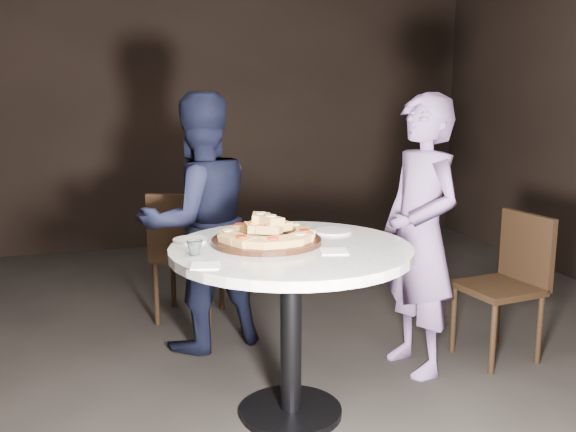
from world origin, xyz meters
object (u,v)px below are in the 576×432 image
at_px(chair_right, 510,275).
at_px(diner_teal, 420,236).
at_px(table, 291,279).
at_px(water_glass, 195,248).
at_px(serving_board, 266,241).
at_px(focaccia_pile, 266,231).
at_px(chair_far, 185,248).
at_px(diner_navy, 199,223).

bearing_deg(chair_right, diner_teal, -96.89).
bearing_deg(table, water_glass, -174.37).
bearing_deg(serving_board, diner_teal, 14.26).
bearing_deg(chair_right, serving_board, -88.85).
bearing_deg(table, serving_board, 139.07).
height_order(serving_board, focaccia_pile, focaccia_pile).
height_order(focaccia_pile, chair_right, focaccia_pile).
bearing_deg(diner_teal, table, -76.60).
distance_m(chair_far, diner_navy, 0.50).
relative_size(chair_far, diner_teal, 0.58).
bearing_deg(focaccia_pile, chair_far, 99.55).
xyz_separation_m(chair_far, diner_navy, (0.04, -0.43, 0.25)).
distance_m(focaccia_pile, water_glass, 0.37).
bearing_deg(diner_navy, diner_teal, 132.74).
height_order(serving_board, diner_navy, diner_navy).
height_order(table, diner_navy, diner_navy).
bearing_deg(chair_right, water_glass, -86.78).
bearing_deg(chair_far, serving_board, 123.68).
xyz_separation_m(table, water_glass, (-0.45, -0.04, 0.19)).
height_order(diner_navy, diner_teal, diner_navy).
bearing_deg(chair_far, diner_teal, 160.44).
height_order(chair_right, diner_navy, diner_navy).
relative_size(diner_navy, diner_teal, 1.00).
height_order(water_glass, chair_right, water_glass).
bearing_deg(focaccia_pile, chair_right, 9.22).
distance_m(serving_board, chair_far, 1.38).
distance_m(diner_navy, diner_teal, 1.29).
xyz_separation_m(focaccia_pile, diner_teal, (0.92, 0.23, -0.13)).
height_order(focaccia_pile, diner_teal, diner_teal).
height_order(table, chair_far, chair_far).
relative_size(serving_board, chair_right, 0.61).
relative_size(table, chair_right, 1.59).
xyz_separation_m(serving_board, diner_navy, (-0.18, 0.90, -0.08)).
height_order(table, diner_teal, diner_teal).
distance_m(table, water_glass, 0.49).
height_order(focaccia_pile, chair_far, focaccia_pile).
bearing_deg(chair_far, focaccia_pile, 123.69).
relative_size(table, serving_board, 2.62).
relative_size(serving_board, focaccia_pile, 1.11).
distance_m(chair_far, chair_right, 2.04).
distance_m(table, chair_far, 1.45).
distance_m(water_glass, chair_right, 1.94).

